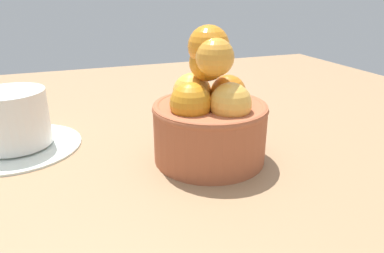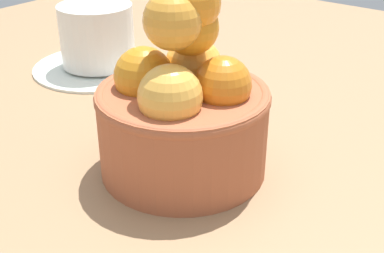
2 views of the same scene
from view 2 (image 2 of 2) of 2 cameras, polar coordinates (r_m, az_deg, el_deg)
name	(u,v)px [view 2 (image 2 of 2)]	position (r cm, az deg, el deg)	size (l,w,h in cm)	color
ground_plane	(184,190)	(44.48, -0.94, -7.11)	(114.79, 119.99, 4.60)	#997551
terracotta_bowl	(183,105)	(40.46, -1.04, 2.40)	(13.82, 13.82, 16.17)	#AD5938
coffee_cup	(98,42)	(63.94, -10.45, 9.25)	(16.15, 16.15, 7.87)	white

